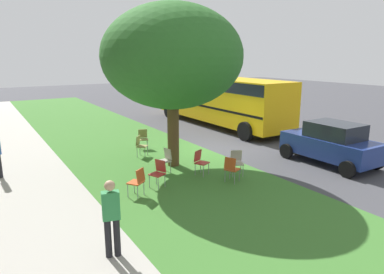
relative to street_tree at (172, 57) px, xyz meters
name	(u,v)px	position (x,y,z in m)	size (l,w,h in m)	color
ground	(214,150)	(1.01, -2.63, -4.09)	(80.00, 80.00, 0.00)	#424247
grass_verge	(149,161)	(1.01, 0.57, -4.09)	(48.00, 6.00, 0.01)	#3D752D
sidewalk_strip	(31,181)	(1.01, 4.97, -4.09)	(48.00, 2.80, 0.01)	#ADA89E
street_tree	(172,57)	(0.00, 0.00, 0.00)	(5.13, 5.13, 6.00)	brown
chair_0	(158,171)	(-1.74, 1.52, -3.57)	(0.55, 0.55, 0.88)	#B7332D
chair_1	(143,137)	(2.91, -0.03, -3.57)	(0.53, 0.53, 0.88)	olive
chair_2	(231,168)	(-2.68, -0.71, -3.57)	(0.55, 0.55, 0.88)	#C64C1E
chair_3	(200,160)	(-1.46, -0.28, -3.57)	(0.55, 0.55, 0.88)	#B7332D
chair_4	(140,144)	(1.79, 0.59, -3.57)	(0.59, 0.59, 0.88)	olive
chair_5	(165,159)	(-0.60, 0.66, -3.57)	(0.47, 0.47, 0.88)	#ADA393
chair_6	(138,180)	(-2.15, 2.41, -3.57)	(0.58, 0.58, 0.88)	#C64C1E
chair_7	(237,161)	(-2.17, -1.35, -3.57)	(0.56, 0.56, 0.88)	#ADA393
parked_car	(331,143)	(-3.08, -5.29, -3.25)	(3.70, 1.92, 1.65)	navy
school_bus	(219,96)	(5.57, -6.21, -2.33)	(10.40, 2.80, 2.88)	yellow
pedestrian_0	(111,216)	(-4.83, 4.13, -3.17)	(0.29, 0.40, 1.69)	black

